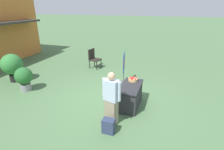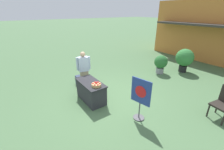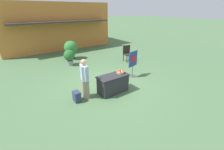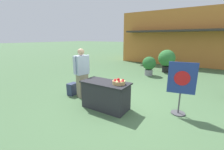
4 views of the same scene
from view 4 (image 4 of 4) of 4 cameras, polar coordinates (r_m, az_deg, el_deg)
The scene contains 9 objects.
ground_plane at distance 4.84m, azimuth 5.07°, elevation -10.12°, with size 120.00×120.00×0.00m, color #4C7047.
storefront_building at distance 13.90m, azimuth 26.66°, elevation 12.54°, with size 9.23×5.43×3.90m.
display_table at distance 4.29m, azimuth -2.42°, elevation -7.63°, with size 1.36×0.66×0.78m.
apple_basket at distance 3.95m, azimuth 2.59°, elevation -2.69°, with size 0.34×0.34×0.16m.
person_visitor at distance 5.08m, azimuth -11.38°, elevation 0.80°, with size 0.36×0.59×1.64m.
backpack at distance 5.51m, azimuth -14.78°, elevation -5.13°, with size 0.24×0.34×0.42m.
poster_board at distance 4.21m, azimuth 24.84°, elevation -3.69°, with size 0.67×0.36×1.39m.
potted_plant_far_right at distance 9.20m, azimuth 20.11°, elevation 5.81°, with size 0.95×0.95×1.31m.
potted_plant_near_right at distance 8.21m, azimuth 13.94°, elevation 3.93°, with size 0.70×0.70×1.01m.
Camera 4 is at (1.98, -3.95, 1.98)m, focal length 24.00 mm.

